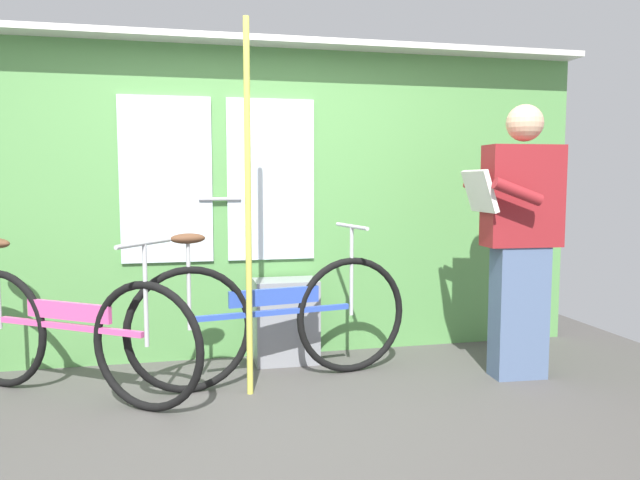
{
  "coord_description": "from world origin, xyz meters",
  "views": [
    {
      "loc": [
        -0.46,
        -3.01,
        1.24
      ],
      "look_at": [
        0.38,
        0.73,
        0.86
      ],
      "focal_mm": 34.68,
      "sensor_mm": 36.0,
      "label": 1
    }
  ],
  "objects_px": {
    "bicycle_near_door": "(68,333)",
    "passenger_reading_newspaper": "(520,236)",
    "bicycle_leaning_behind": "(274,319)",
    "handrail_pole": "(248,210)",
    "trash_bin_by_wall": "(286,321)"
  },
  "relations": [
    {
      "from": "bicycle_near_door",
      "to": "passenger_reading_newspaper",
      "type": "relative_size",
      "value": 0.87
    },
    {
      "from": "bicycle_leaning_behind",
      "to": "handrail_pole",
      "type": "bearing_deg",
      "value": -142.63
    },
    {
      "from": "passenger_reading_newspaper",
      "to": "handrail_pole",
      "type": "distance_m",
      "value": 1.68
    },
    {
      "from": "bicycle_leaning_behind",
      "to": "handrail_pole",
      "type": "relative_size",
      "value": 0.83
    },
    {
      "from": "trash_bin_by_wall",
      "to": "handrail_pole",
      "type": "bearing_deg",
      "value": -117.93
    },
    {
      "from": "bicycle_near_door",
      "to": "passenger_reading_newspaper",
      "type": "distance_m",
      "value": 2.73
    },
    {
      "from": "bicycle_leaning_behind",
      "to": "passenger_reading_newspaper",
      "type": "distance_m",
      "value": 1.6
    },
    {
      "from": "bicycle_near_door",
      "to": "handrail_pole",
      "type": "height_order",
      "value": "handrail_pole"
    },
    {
      "from": "bicycle_leaning_behind",
      "to": "trash_bin_by_wall",
      "type": "height_order",
      "value": "bicycle_leaning_behind"
    },
    {
      "from": "bicycle_near_door",
      "to": "trash_bin_by_wall",
      "type": "height_order",
      "value": "bicycle_near_door"
    },
    {
      "from": "bicycle_leaning_behind",
      "to": "passenger_reading_newspaper",
      "type": "relative_size",
      "value": 1.04
    },
    {
      "from": "trash_bin_by_wall",
      "to": "handrail_pole",
      "type": "relative_size",
      "value": 0.27
    },
    {
      "from": "bicycle_near_door",
      "to": "handrail_pole",
      "type": "xyz_separation_m",
      "value": [
        1.01,
        -0.16,
        0.69
      ]
    },
    {
      "from": "handrail_pole",
      "to": "trash_bin_by_wall",
      "type": "bearing_deg",
      "value": 62.07
    },
    {
      "from": "handrail_pole",
      "to": "bicycle_leaning_behind",
      "type": "bearing_deg",
      "value": 47.09
    }
  ]
}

